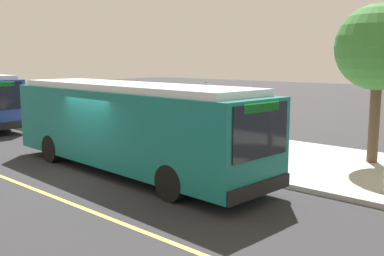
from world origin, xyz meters
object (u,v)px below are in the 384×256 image
at_px(transit_bus_main, 130,124).
at_px(pedestrian_commuter, 188,129).
at_px(waiting_bench, 213,133).
at_px(route_sign_post, 205,111).

distance_m(transit_bus_main, pedestrian_commuter, 2.88).
xyz_separation_m(transit_bus_main, waiting_bench, (-0.64, 5.04, -0.98)).
bearing_deg(waiting_bench, transit_bus_main, -82.72).
xyz_separation_m(waiting_bench, pedestrian_commuter, (0.60, -2.21, 0.48)).
distance_m(waiting_bench, pedestrian_commuter, 2.34).
bearing_deg(pedestrian_commuter, waiting_bench, 105.11).
relative_size(transit_bus_main, route_sign_post, 3.86).
bearing_deg(route_sign_post, pedestrian_commuter, 158.74).
height_order(transit_bus_main, pedestrian_commuter, transit_bus_main).
bearing_deg(pedestrian_commuter, route_sign_post, -21.26).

